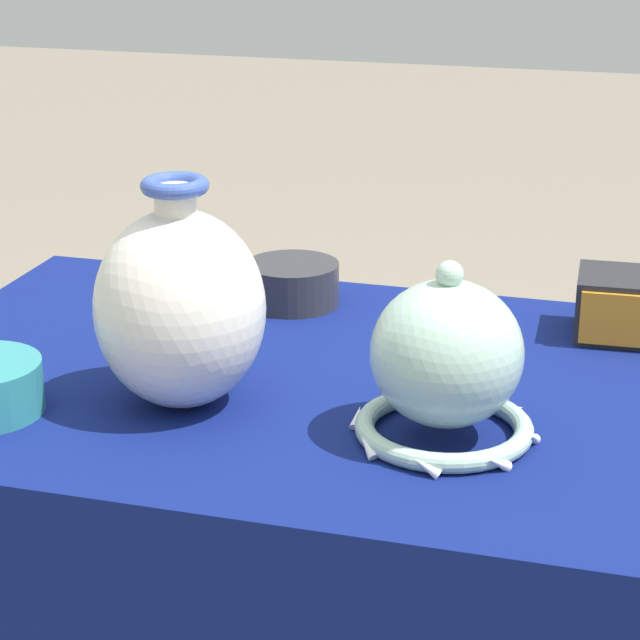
# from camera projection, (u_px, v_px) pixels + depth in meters

# --- Properties ---
(display_table) EXTENTS (1.24, 0.72, 0.72)m
(display_table) POSITION_uv_depth(u_px,v_px,m) (379.00, 444.00, 1.52)
(display_table) COLOR #38383D
(display_table) RESTS_ON ground_plane
(vase_tall_bulbous) EXTENTS (0.20, 0.20, 0.27)m
(vase_tall_bulbous) POSITION_uv_depth(u_px,v_px,m) (180.00, 307.00, 1.41)
(vase_tall_bulbous) COLOR white
(vase_tall_bulbous) RESTS_ON display_table
(vase_dome_bell) EXTENTS (0.21, 0.21, 0.20)m
(vase_dome_bell) POSITION_uv_depth(u_px,v_px,m) (446.00, 366.00, 1.34)
(vase_dome_bell) COLOR #A8CCB7
(vase_dome_bell) RESTS_ON display_table
(mosaic_tile_box) EXTENTS (0.12, 0.12, 0.08)m
(mosaic_tile_box) POSITION_uv_depth(u_px,v_px,m) (620.00, 305.00, 1.64)
(mosaic_tile_box) COLOR #232328
(mosaic_tile_box) RESTS_ON display_table
(pot_squat_charcoal) EXTENTS (0.13, 0.13, 0.06)m
(pot_squat_charcoal) POSITION_uv_depth(u_px,v_px,m) (292.00, 284.00, 1.76)
(pot_squat_charcoal) COLOR #2D2D33
(pot_squat_charcoal) RESTS_ON display_table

